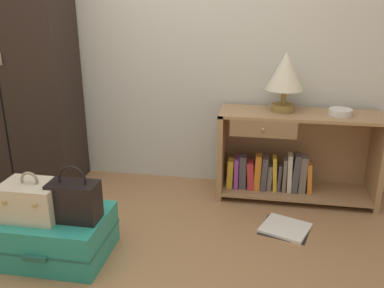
{
  "coord_description": "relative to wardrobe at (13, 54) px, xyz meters",
  "views": [
    {
      "loc": [
        0.68,
        -1.74,
        1.45
      ],
      "look_at": [
        0.24,
        0.77,
        0.55
      ],
      "focal_mm": 38.82,
      "sensor_mm": 36.0,
      "label": 1
    }
  ],
  "objects": [
    {
      "name": "ground_plane",
      "position": [
        1.23,
        -1.2,
        -1.04
      ],
      "size": [
        9.0,
        9.0,
        0.0
      ],
      "primitive_type": "plane",
      "color": "#9E7047"
    },
    {
      "name": "back_wall",
      "position": [
        1.23,
        0.3,
        0.26
      ],
      "size": [
        6.4,
        0.1,
        2.6
      ],
      "primitive_type": "cube",
      "color": "beige",
      "rests_on": "ground_plane"
    },
    {
      "name": "wardrobe",
      "position": [
        0.0,
        0.0,
        0.0
      ],
      "size": [
        0.88,
        0.47,
        2.08
      ],
      "color": "black",
      "rests_on": "ground_plane"
    },
    {
      "name": "bookshelf",
      "position": [
        2.14,
        0.04,
        -0.72
      ],
      "size": [
        1.16,
        0.39,
        0.67
      ],
      "color": "#A37A51",
      "rests_on": "ground_plane"
    },
    {
      "name": "table_lamp",
      "position": [
        2.06,
        0.06,
        -0.1
      ],
      "size": [
        0.27,
        0.27,
        0.43
      ],
      "color": "olive",
      "rests_on": "bookshelf"
    },
    {
      "name": "bowl",
      "position": [
        2.45,
        0.01,
        -0.35
      ],
      "size": [
        0.16,
        0.16,
        0.04
      ],
      "primitive_type": "cylinder",
      "color": "silver",
      "rests_on": "bookshelf"
    },
    {
      "name": "suitcase_large",
      "position": [
        0.76,
        -1.0,
        -0.9
      ],
      "size": [
        0.62,
        0.48,
        0.27
      ],
      "color": "teal",
      "rests_on": "ground_plane"
    },
    {
      "name": "train_case",
      "position": [
        0.66,
        -1.04,
        -0.66
      ],
      "size": [
        0.32,
        0.24,
        0.28
      ],
      "color": "beige",
      "rests_on": "suitcase_large"
    },
    {
      "name": "handbag",
      "position": [
        0.91,
        -1.02,
        -0.65
      ],
      "size": [
        0.28,
        0.15,
        0.33
      ],
      "color": "black",
      "rests_on": "suitcase_large"
    },
    {
      "name": "open_book_on_floor",
      "position": [
        2.11,
        -0.47,
        -1.03
      ],
      "size": [
        0.37,
        0.35,
        0.02
      ],
      "color": "white",
      "rests_on": "ground_plane"
    }
  ]
}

